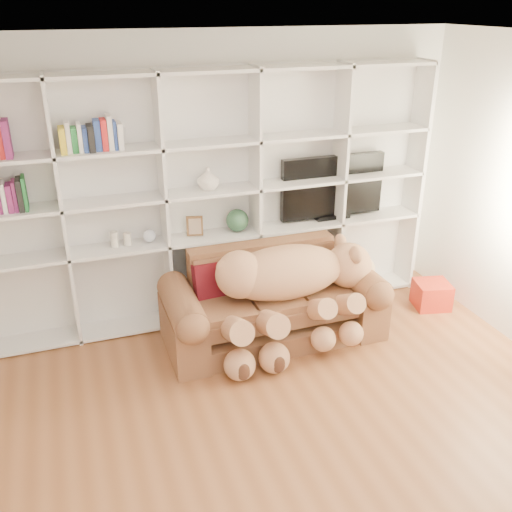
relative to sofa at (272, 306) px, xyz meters
name	(u,v)px	position (x,y,z in m)	size (l,w,h in m)	color
floor	(305,475)	(-0.41, -1.72, -0.32)	(5.00, 5.00, 0.00)	brown
ceiling	(326,50)	(-0.41, -1.72, 2.38)	(5.00, 5.00, 0.00)	white
wall_back	(205,180)	(-0.41, 0.78, 1.03)	(5.00, 0.02, 2.70)	white
bookshelf	(183,191)	(-0.65, 0.65, 0.99)	(4.43, 0.35, 2.40)	white
sofa	(272,306)	(0.00, 0.00, 0.00)	(2.00, 0.86, 0.84)	brown
teddy_bear	(289,285)	(0.09, -0.17, 0.28)	(1.64, 0.86, 0.95)	tan
throw_pillow	(213,281)	(-0.53, 0.14, 0.28)	(0.35, 0.11, 0.35)	#540E11
gift_box	(432,295)	(1.76, -0.02, -0.18)	(0.34, 0.32, 0.27)	#B52918
tv	(332,188)	(0.88, 0.64, 0.87)	(1.10, 0.18, 0.65)	black
picture_frame	(195,226)	(-0.57, 0.59, 0.65)	(0.16, 0.03, 0.19)	brown
green_vase	(237,220)	(-0.15, 0.59, 0.66)	(0.22, 0.22, 0.22)	#2A5237
figurine_tall	(114,239)	(-1.32, 0.59, 0.62)	(0.07, 0.07, 0.15)	beige
figurine_short	(127,239)	(-1.20, 0.59, 0.61)	(0.07, 0.07, 0.12)	beige
snow_globe	(150,236)	(-1.00, 0.59, 0.61)	(0.12, 0.12, 0.12)	silver
shelf_vase	(208,178)	(-0.42, 0.59, 1.10)	(0.20, 0.20, 0.21)	silver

